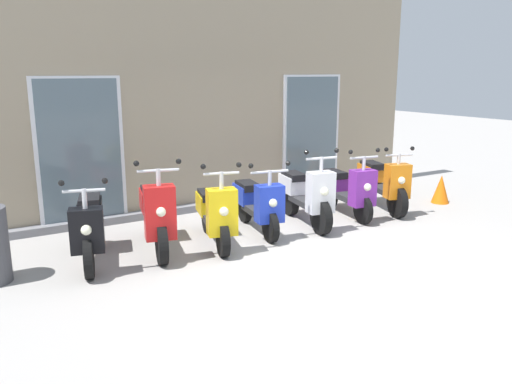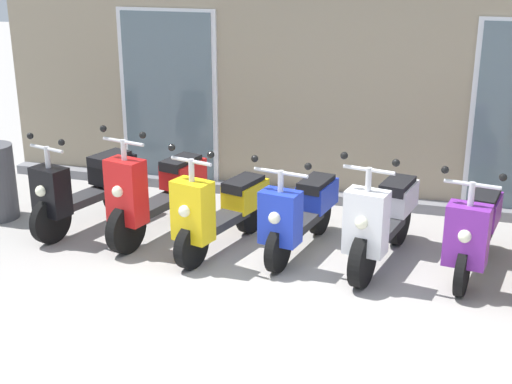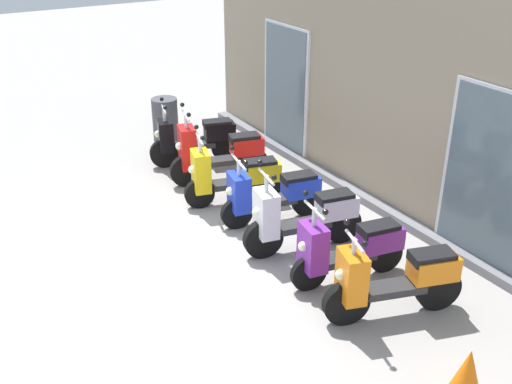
% 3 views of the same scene
% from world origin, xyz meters
% --- Properties ---
extents(ground_plane, '(40.00, 40.00, 0.00)m').
position_xyz_m(ground_plane, '(0.00, 0.00, 0.00)').
color(ground_plane, '#A8A39E').
extents(storefront_facade, '(8.91, 0.50, 3.94)m').
position_xyz_m(storefront_facade, '(0.00, 3.05, 1.91)').
color(storefront_facade, gray).
rests_on(storefront_facade, ground_plane).
extents(scooter_black, '(0.74, 1.55, 1.18)m').
position_xyz_m(scooter_black, '(-2.52, 1.23, 0.48)').
color(scooter_black, black).
rests_on(scooter_black, ground_plane).
extents(scooter_red, '(0.73, 1.62, 1.32)m').
position_xyz_m(scooter_red, '(-1.65, 1.21, 0.50)').
color(scooter_red, black).
rests_on(scooter_red, ground_plane).
extents(scooter_yellow, '(0.73, 1.51, 1.23)m').
position_xyz_m(scooter_yellow, '(-0.86, 1.05, 0.45)').
color(scooter_yellow, black).
rests_on(scooter_yellow, ground_plane).
extents(scooter_blue, '(0.67, 1.53, 1.14)m').
position_xyz_m(scooter_blue, '(-0.06, 1.25, 0.45)').
color(scooter_blue, black).
rests_on(scooter_blue, ground_plane).
extents(scooter_white, '(0.67, 1.66, 1.27)m').
position_xyz_m(scooter_white, '(0.79, 1.17, 0.48)').
color(scooter_white, black).
rests_on(scooter_white, ground_plane).
extents(scooter_purple, '(0.62, 1.51, 1.19)m').
position_xyz_m(scooter_purple, '(1.67, 1.22, 0.47)').
color(scooter_purple, black).
rests_on(scooter_purple, ground_plane).
extents(scooter_orange, '(0.77, 1.59, 1.17)m').
position_xyz_m(scooter_orange, '(2.47, 1.20, 0.48)').
color(scooter_orange, black).
rests_on(scooter_orange, ground_plane).
extents(traffic_cone, '(0.32, 0.32, 0.52)m').
position_xyz_m(traffic_cone, '(3.74, 0.98, 0.26)').
color(traffic_cone, orange).
rests_on(traffic_cone, ground_plane).
extents(trash_bin, '(0.48, 0.48, 0.88)m').
position_xyz_m(trash_bin, '(-3.68, 1.19, 0.44)').
color(trash_bin, '#4C4C51').
rests_on(trash_bin, ground_plane).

